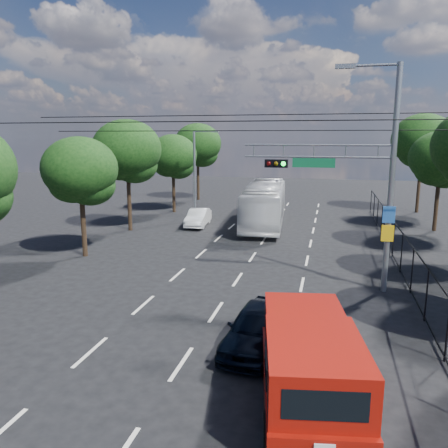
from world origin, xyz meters
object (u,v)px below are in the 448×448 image
(navy_hatchback, at_px, (257,327))
(white_van, at_px, (198,218))
(white_bus, at_px, (265,204))
(red_pickup, at_px, (308,360))
(signal_mast, at_px, (362,170))

(navy_hatchback, distance_m, white_van, 19.57)
(navy_hatchback, distance_m, white_bus, 19.92)
(red_pickup, distance_m, white_van, 22.64)
(red_pickup, xyz_separation_m, white_bus, (-4.43, 22.31, 0.43))
(signal_mast, xyz_separation_m, white_van, (-10.78, 11.62, -4.60))
(white_van, bearing_deg, white_bus, 14.18)
(navy_hatchback, bearing_deg, signal_mast, 69.47)
(white_bus, xyz_separation_m, white_van, (-4.78, -1.64, -0.97))
(white_bus, bearing_deg, red_pickup, -83.31)
(white_van, bearing_deg, red_pickup, -70.74)
(signal_mast, relative_size, navy_hatchback, 2.34)
(white_bus, bearing_deg, signal_mast, -70.15)
(signal_mast, bearing_deg, white_bus, 114.39)
(white_bus, relative_size, white_van, 2.99)
(red_pickup, bearing_deg, navy_hatchback, 123.28)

